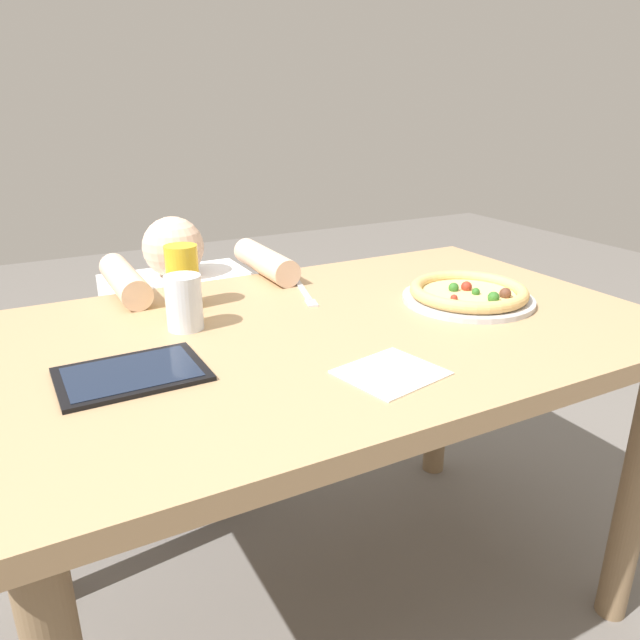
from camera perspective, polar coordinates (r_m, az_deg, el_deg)
The scene contains 9 objects.
ground_plane at distance 1.67m, azimuth 0.89°, elevation -25.33°, with size 8.00×8.00×0.00m, color #66605B.
dining_table at distance 1.29m, azimuth 1.04°, elevation -4.89°, with size 1.36×0.85×0.75m.
pizza_near at distance 1.42m, azimuth 13.88°, elevation 2.41°, with size 0.30×0.30×0.04m.
drink_cup_colored at distance 1.37m, azimuth -12.87°, elevation 4.06°, with size 0.07×0.07×0.14m.
water_cup_clear at distance 1.24m, azimuth -12.77°, elevation 1.74°, with size 0.07×0.07×0.11m.
paper_napkin at distance 1.04m, azimuth 6.72°, elevation -4.97°, with size 0.16×0.14×0.00m, color white.
fork at distance 1.43m, azimuth -1.37°, elevation 2.46°, with size 0.07×0.20×0.00m.
tablet at distance 1.07m, azimuth -17.42°, elevation -4.91°, with size 0.24×0.17×0.01m.
diner_seated at distance 1.88m, azimuth -12.63°, elevation -5.47°, with size 0.43×0.53×0.88m.
Camera 1 is at (-0.57, -1.01, 1.19)m, focal length 33.78 mm.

